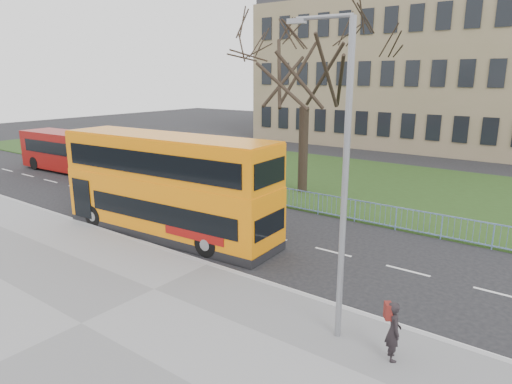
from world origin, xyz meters
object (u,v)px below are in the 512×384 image
at_px(yellow_bus, 167,183).
at_px(pedestrian, 393,331).
at_px(red_bus, 79,152).
at_px(street_lamp, 341,172).

relative_size(yellow_bus, pedestrian, 6.97).
height_order(red_bus, pedestrian, red_bus).
bearing_deg(red_bus, street_lamp, -21.31).
relative_size(red_bus, street_lamp, 1.35).
height_order(pedestrian, street_lamp, street_lamp).
height_order(red_bus, street_lamp, street_lamp).
relative_size(yellow_bus, red_bus, 0.96).
distance_m(yellow_bus, pedestrian, 11.82).
distance_m(pedestrian, street_lamp, 4.01).
xyz_separation_m(yellow_bus, street_lamp, (9.66, -3.04, 2.21)).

